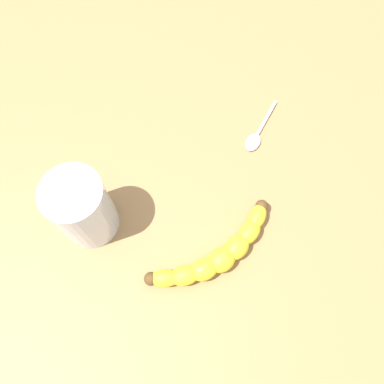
% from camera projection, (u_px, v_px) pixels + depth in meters
% --- Properties ---
extents(wooden_tabletop, '(1.20, 1.20, 0.03)m').
position_uv_depth(wooden_tabletop, '(165.00, 175.00, 0.66)').
color(wooden_tabletop, '#986F43').
rests_on(wooden_tabletop, ground).
extents(banana, '(0.09, 0.21, 0.04)m').
position_uv_depth(banana, '(218.00, 254.00, 0.57)').
color(banana, yellow).
rests_on(banana, wooden_tabletop).
extents(smoothie_glass, '(0.08, 0.08, 0.13)m').
position_uv_depth(smoothie_glass, '(83.00, 209.00, 0.55)').
color(smoothie_glass, silver).
rests_on(smoothie_glass, wooden_tabletop).
extents(teaspoon, '(0.04, 0.11, 0.01)m').
position_uv_depth(teaspoon, '(255.00, 139.00, 0.66)').
color(teaspoon, silver).
rests_on(teaspoon, wooden_tabletop).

